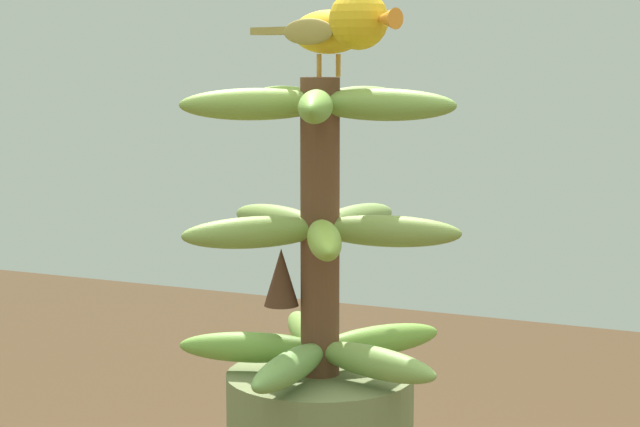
{
  "coord_description": "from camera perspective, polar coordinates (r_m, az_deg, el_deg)",
  "views": [
    {
      "loc": [
        1.02,
        0.45,
        1.24
      ],
      "look_at": [
        0.0,
        0.0,
        1.08
      ],
      "focal_mm": 62.14,
      "sensor_mm": 36.0,
      "label": 1
    }
  ],
  "objects": [
    {
      "name": "banana_bunch",
      "position": [
        1.13,
        -0.05,
        -0.84
      ],
      "size": [
        0.3,
        0.29,
        0.31
      ],
      "color": "brown",
      "rests_on": "banana_tree"
    },
    {
      "name": "perched_bird",
      "position": [
        1.12,
        1.14,
        9.62
      ],
      "size": [
        0.11,
        0.2,
        0.09
      ],
      "color": "#C68933",
      "rests_on": "banana_bunch"
    }
  ]
}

